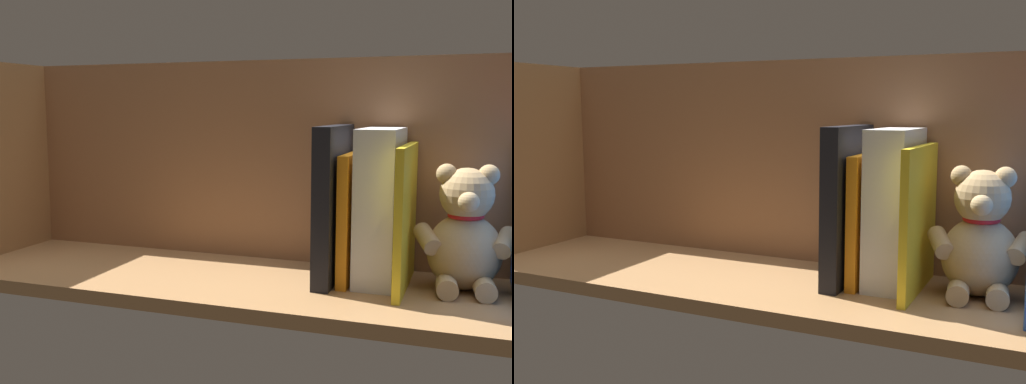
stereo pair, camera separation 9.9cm
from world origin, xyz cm
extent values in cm
cube|color=#A87A4C|center=(0.00, 0.00, -1.10)|extent=(107.88, 31.53, 2.20)
cube|color=#986642|center=(0.00, -13.51, 18.03)|extent=(107.88, 1.50, 36.06)
ellipsoid|color=tan|center=(-32.12, -4.49, 5.84)|extent=(12.06, 11.02, 11.68)
sphere|color=tan|center=(-32.12, -4.49, 14.69)|extent=(8.03, 8.03, 8.03)
sphere|color=tan|center=(-35.11, -4.80, 17.70)|extent=(3.10, 3.10, 3.10)
sphere|color=tan|center=(-29.12, -4.17, 17.70)|extent=(3.10, 3.10, 3.10)
sphere|color=#DBB77F|center=(-32.47, -1.09, 14.09)|extent=(3.10, 3.10, 3.10)
cylinder|color=tan|center=(-37.79, -3.61, 7.88)|extent=(4.05, 6.23, 4.32)
cylinder|color=tan|center=(-26.75, -2.46, 7.88)|extent=(4.97, 6.36, 4.32)
cylinder|color=tan|center=(-35.24, 0.18, 1.55)|extent=(3.54, 4.68, 3.10)
cylinder|color=tan|center=(-30.02, 0.72, 1.55)|extent=(3.54, 4.68, 3.10)
torus|color=red|center=(-32.12, -4.49, 11.50)|extent=(5.85, 5.85, 0.91)
cube|color=yellow|center=(-23.47, -2.57, 11.03)|extent=(1.20, 19.59, 22.06)
cube|color=white|center=(-19.22, -4.68, 12.22)|extent=(6.10, 15.17, 24.44)
cube|color=orange|center=(-14.75, -4.54, 10.24)|extent=(1.63, 15.64, 20.47)
cube|color=black|center=(-11.94, -3.54, 12.41)|extent=(2.79, 17.65, 24.82)
camera|label=1|loc=(-33.69, 92.28, 27.40)|focal=43.16mm
camera|label=2|loc=(-42.81, 88.42, 27.40)|focal=43.16mm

